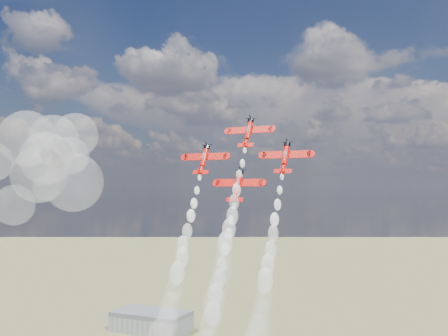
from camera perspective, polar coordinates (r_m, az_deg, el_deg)
hangar at (r=370.62m, az=-7.90°, el=-16.16°), size 50.00×28.00×13.00m
plane_lead at (r=151.10m, az=2.68°, el=3.94°), size 13.74×7.02×9.05m
plane_left at (r=151.91m, az=-2.19°, el=1.01°), size 13.74×7.02×9.05m
plane_right at (r=142.65m, az=6.70°, el=1.22°), size 13.74×7.02×9.05m
plane_slot at (r=142.97m, az=1.52°, el=-1.87°), size 13.74×7.02×9.05m
smoke_trail_lead at (r=134.49m, az=-0.31°, el=-11.05°), size 5.54×24.25×42.94m
smoke_trail_left at (r=137.88m, az=-5.80°, el=-14.03°), size 5.97×24.04×42.58m
smoke_trail_right at (r=127.66m, az=4.05°, el=-14.95°), size 5.84×23.97×42.33m
drifted_smoke_cloud at (r=204.24m, az=-18.79°, el=0.76°), size 53.38×37.72×43.25m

